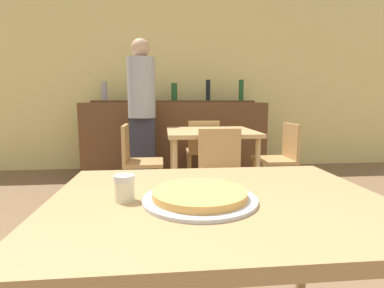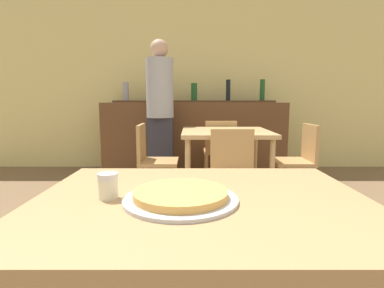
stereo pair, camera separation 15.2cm
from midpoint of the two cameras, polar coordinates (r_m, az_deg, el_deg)
wall_back at (r=4.89m, az=-4.51°, el=11.90°), size 8.00×0.05×2.80m
dining_table_near at (r=1.04m, az=0.66°, el=-14.35°), size 1.11×0.86×0.77m
dining_table_far at (r=3.16m, az=2.19°, el=0.94°), size 0.91×0.88×0.78m
bar_counter at (r=4.41m, az=-4.25°, el=0.98°), size 2.60×0.56×1.06m
bar_back_shelf at (r=4.52m, az=-4.43°, el=8.69°), size 2.39×0.24×0.34m
chair_far_side_front at (r=2.60m, az=4.02°, el=-4.90°), size 0.40×0.40×0.84m
chair_far_side_back at (r=3.79m, az=0.91°, el=-0.69°), size 0.40×0.40×0.84m
chair_far_side_left at (r=3.18m, az=-11.89°, el=-2.61°), size 0.40×0.40×0.84m
chair_far_side_right at (r=3.38m, az=15.36°, el=-2.07°), size 0.40×0.40×0.84m
pizza_tray at (r=0.97m, az=-3.09°, el=-9.99°), size 0.37×0.37×0.04m
cheese_shaker at (r=1.01m, az=-17.05°, el=-8.05°), size 0.07×0.07×0.09m
person_standing at (r=3.81m, az=-10.68°, el=6.84°), size 0.34×0.34×1.83m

